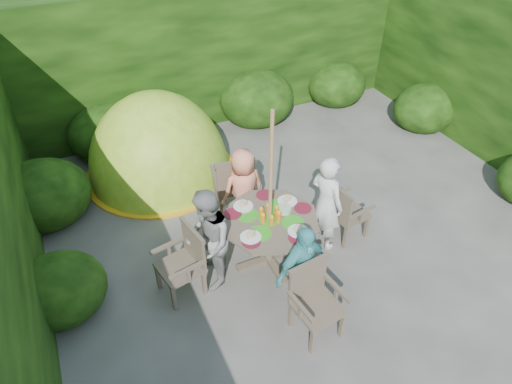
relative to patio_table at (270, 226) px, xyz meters
name	(u,v)px	position (x,y,z in m)	size (l,w,h in m)	color
ground	(319,235)	(0.84, 0.12, -0.61)	(60.00, 60.00, 0.00)	#4D4A45
hedge_enclosure	(278,113)	(0.84, 1.46, 0.64)	(9.00, 9.00, 2.50)	black
patio_table	(270,226)	(0.00, 0.00, 0.00)	(1.24, 1.24, 0.86)	#493D30
parasol_pole	(270,195)	(0.00, 0.00, 0.49)	(0.04, 0.04, 2.20)	#9C6F3E
garden_chair_right	(344,211)	(1.10, -0.01, -0.15)	(0.53, 0.58, 0.85)	#493D30
garden_chair_left	(184,261)	(-1.11, 0.01, -0.14)	(0.56, 0.60, 0.87)	#493D30
garden_chair_back	(234,184)	(-0.02, 1.10, -0.10)	(0.66, 0.61, 0.95)	#493D30
garden_chair_front	(314,299)	(-0.01, -1.10, -0.14)	(0.57, 0.52, 0.87)	#493D30
child_right	(326,203)	(0.80, 0.00, 0.08)	(0.50, 0.33, 1.38)	silver
child_left	(208,241)	(-0.80, 0.00, 0.07)	(0.66, 0.52, 1.36)	gray
child_back	(243,189)	(-0.01, 0.80, 0.01)	(0.60, 0.39, 1.23)	#FF9069
child_front	(302,270)	(0.00, -0.80, 0.00)	(0.72, 0.30, 1.22)	#4EB5B7
dome_tent	(161,172)	(-0.76, 2.51, -0.61)	(2.76, 2.76, 2.74)	#8BBB24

